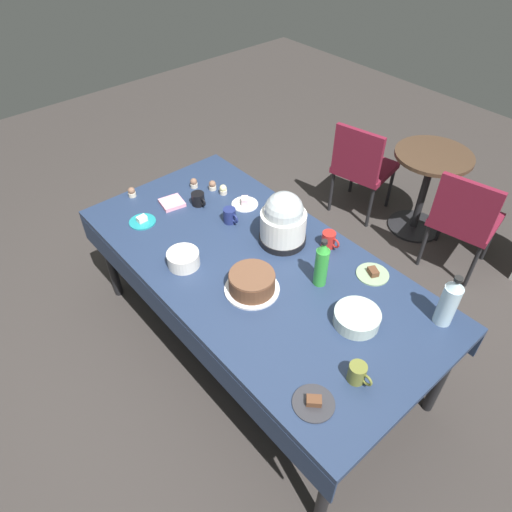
{
  "coord_description": "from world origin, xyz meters",
  "views": [
    {
      "loc": [
        1.43,
        -1.23,
        2.53
      ],
      "look_at": [
        0.0,
        0.0,
        0.8
      ],
      "focal_mm": 32.4,
      "sensor_mm": 36.0,
      "label": 1
    }
  ],
  "objects_px": {
    "glass_salad_bowl": "(357,318)",
    "ceramic_snack_bowl": "(183,259)",
    "dessert_plate_charcoal": "(314,403)",
    "cupcake_lemon": "(132,192)",
    "dessert_plate_white": "(245,203)",
    "coffee_mug_red": "(329,240)",
    "coffee_mug_black": "(198,199)",
    "round_cafe_table": "(427,178)",
    "dessert_plate_sage": "(373,274)",
    "cupcake_cocoa": "(223,190)",
    "cupcake_mint": "(194,183)",
    "frosted_layer_cake": "(252,283)",
    "coffee_mug_olive": "(358,373)",
    "potluck_table": "(256,270)",
    "slow_cooker": "(283,220)",
    "maroon_chair_right": "(465,217)",
    "dessert_plate_teal": "(142,221)",
    "soda_bottle_water": "(449,302)",
    "cupcake_berry": "(212,185)",
    "soda_bottle_lime_soda": "(322,264)",
    "maroon_chair_left": "(362,164)",
    "coffee_mug_navy": "(230,216)"
  },
  "relations": [
    {
      "from": "maroon_chair_right",
      "to": "dessert_plate_white",
      "type": "bearing_deg",
      "value": -123.47
    },
    {
      "from": "cupcake_lemon",
      "to": "maroon_chair_right",
      "type": "distance_m",
      "value": 2.35
    },
    {
      "from": "frosted_layer_cake",
      "to": "cupcake_lemon",
      "type": "height_order",
      "value": "frosted_layer_cake"
    },
    {
      "from": "slow_cooker",
      "to": "cupcake_lemon",
      "type": "distance_m",
      "value": 1.09
    },
    {
      "from": "slow_cooker",
      "to": "cupcake_berry",
      "type": "distance_m",
      "value": 0.71
    },
    {
      "from": "maroon_chair_right",
      "to": "round_cafe_table",
      "type": "bearing_deg",
      "value": 154.27
    },
    {
      "from": "dessert_plate_teal",
      "to": "dessert_plate_sage",
      "type": "relative_size",
      "value": 0.92
    },
    {
      "from": "cupcake_cocoa",
      "to": "cupcake_mint",
      "type": "distance_m",
      "value": 0.22
    },
    {
      "from": "potluck_table",
      "to": "cupcake_mint",
      "type": "distance_m",
      "value": 0.87
    },
    {
      "from": "dessert_plate_teal",
      "to": "soda_bottle_water",
      "type": "bearing_deg",
      "value": 23.4
    },
    {
      "from": "slow_cooker",
      "to": "coffee_mug_black",
      "type": "height_order",
      "value": "slow_cooker"
    },
    {
      "from": "dessert_plate_sage",
      "to": "cupcake_lemon",
      "type": "xyz_separation_m",
      "value": [
        -1.52,
        -0.62,
        0.02
      ]
    },
    {
      "from": "cupcake_lemon",
      "to": "potluck_table",
      "type": "bearing_deg",
      "value": 11.12
    },
    {
      "from": "coffee_mug_olive",
      "to": "cupcake_mint",
      "type": "bearing_deg",
      "value": 169.09
    },
    {
      "from": "ceramic_snack_bowl",
      "to": "dessert_plate_sage",
      "type": "xyz_separation_m",
      "value": [
        0.74,
        0.73,
        -0.03
      ]
    },
    {
      "from": "dessert_plate_charcoal",
      "to": "soda_bottle_water",
      "type": "relative_size",
      "value": 0.61
    },
    {
      "from": "glass_salad_bowl",
      "to": "cupcake_cocoa",
      "type": "distance_m",
      "value": 1.32
    },
    {
      "from": "dessert_plate_teal",
      "to": "coffee_mug_navy",
      "type": "bearing_deg",
      "value": 49.58
    },
    {
      "from": "frosted_layer_cake",
      "to": "round_cafe_table",
      "type": "height_order",
      "value": "frosted_layer_cake"
    },
    {
      "from": "glass_salad_bowl",
      "to": "coffee_mug_black",
      "type": "bearing_deg",
      "value": -179.47
    },
    {
      "from": "dessert_plate_teal",
      "to": "coffee_mug_navy",
      "type": "xyz_separation_m",
      "value": [
        0.35,
        0.42,
        0.04
      ]
    },
    {
      "from": "ceramic_snack_bowl",
      "to": "maroon_chair_right",
      "type": "xyz_separation_m",
      "value": [
        0.67,
        1.95,
        -0.3
      ]
    },
    {
      "from": "coffee_mug_black",
      "to": "round_cafe_table",
      "type": "relative_size",
      "value": 0.17
    },
    {
      "from": "ceramic_snack_bowl",
      "to": "round_cafe_table",
      "type": "xyz_separation_m",
      "value": [
        0.2,
        2.17,
        -0.3
      ]
    },
    {
      "from": "glass_salad_bowl",
      "to": "dessert_plate_sage",
      "type": "distance_m",
      "value": 0.37
    },
    {
      "from": "cupcake_cocoa",
      "to": "maroon_chair_right",
      "type": "bearing_deg",
      "value": 51.79
    },
    {
      "from": "dessert_plate_charcoal",
      "to": "soda_bottle_lime_soda",
      "type": "bearing_deg",
      "value": 131.56
    },
    {
      "from": "dessert_plate_white",
      "to": "dessert_plate_sage",
      "type": "xyz_separation_m",
      "value": [
        0.95,
        0.12,
        -0.0
      ]
    },
    {
      "from": "potluck_table",
      "to": "dessert_plate_teal",
      "type": "distance_m",
      "value": 0.8
    },
    {
      "from": "ceramic_snack_bowl",
      "to": "dessert_plate_charcoal",
      "type": "distance_m",
      "value": 1.07
    },
    {
      "from": "dessert_plate_charcoal",
      "to": "cupcake_lemon",
      "type": "height_order",
      "value": "cupcake_lemon"
    },
    {
      "from": "cupcake_berry",
      "to": "slow_cooker",
      "type": "bearing_deg",
      "value": -0.8
    },
    {
      "from": "dessert_plate_charcoal",
      "to": "coffee_mug_black",
      "type": "bearing_deg",
      "value": 162.62
    },
    {
      "from": "potluck_table",
      "to": "ceramic_snack_bowl",
      "type": "distance_m",
      "value": 0.42
    },
    {
      "from": "coffee_mug_red",
      "to": "cupcake_lemon",
      "type": "bearing_deg",
      "value": -152.91
    },
    {
      "from": "glass_salad_bowl",
      "to": "ceramic_snack_bowl",
      "type": "height_order",
      "value": "ceramic_snack_bowl"
    },
    {
      "from": "glass_salad_bowl",
      "to": "frosted_layer_cake",
      "type": "bearing_deg",
      "value": -154.14
    },
    {
      "from": "dessert_plate_charcoal",
      "to": "cupcake_lemon",
      "type": "bearing_deg",
      "value": 174.32
    },
    {
      "from": "cupcake_cocoa",
      "to": "coffee_mug_black",
      "type": "bearing_deg",
      "value": -92.33
    },
    {
      "from": "glass_salad_bowl",
      "to": "cupcake_mint",
      "type": "distance_m",
      "value": 1.5
    },
    {
      "from": "frosted_layer_cake",
      "to": "coffee_mug_olive",
      "type": "height_order",
      "value": "frosted_layer_cake"
    },
    {
      "from": "coffee_mug_red",
      "to": "round_cafe_table",
      "type": "distance_m",
      "value": 1.49
    },
    {
      "from": "cupcake_cocoa",
      "to": "cupcake_mint",
      "type": "height_order",
      "value": "same"
    },
    {
      "from": "potluck_table",
      "to": "ceramic_snack_bowl",
      "type": "relative_size",
      "value": 12.22
    },
    {
      "from": "slow_cooker",
      "to": "maroon_chair_left",
      "type": "bearing_deg",
      "value": 109.61
    },
    {
      "from": "dessert_plate_white",
      "to": "coffee_mug_red",
      "type": "height_order",
      "value": "coffee_mug_red"
    },
    {
      "from": "frosted_layer_cake",
      "to": "coffee_mug_navy",
      "type": "xyz_separation_m",
      "value": [
        -0.53,
        0.27,
        -0.01
      ]
    },
    {
      "from": "frosted_layer_cake",
      "to": "cupcake_berry",
      "type": "bearing_deg",
      "value": 155.49
    },
    {
      "from": "cupcake_berry",
      "to": "maroon_chair_left",
      "type": "xyz_separation_m",
      "value": [
        0.21,
        1.38,
        -0.29
      ]
    },
    {
      "from": "glass_salad_bowl",
      "to": "soda_bottle_lime_soda",
      "type": "relative_size",
      "value": 0.77
    }
  ]
}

